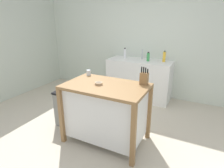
# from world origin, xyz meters

# --- Properties ---
(ground_plane) EXTENTS (6.44, 6.44, 0.00)m
(ground_plane) POSITION_xyz_m (0.00, 0.00, 0.00)
(ground_plane) COLOR #BCB29E
(ground_plane) RESTS_ON ground
(wall_back) EXTENTS (5.44, 0.10, 2.60)m
(wall_back) POSITION_xyz_m (0.00, 2.14, 1.30)
(wall_back) COLOR silver
(wall_back) RESTS_ON ground
(wall_left) EXTENTS (0.10, 2.74, 2.60)m
(wall_left) POSITION_xyz_m (-2.72, 0.77, 1.30)
(wall_left) COLOR beige
(wall_left) RESTS_ON ground
(kitchen_island) EXTENTS (1.19, 0.75, 0.91)m
(kitchen_island) POSITION_xyz_m (0.13, -0.03, 0.51)
(kitchen_island) COLOR olive
(kitchen_island) RESTS_ON ground
(knife_block) EXTENTS (0.11, 0.09, 0.25)m
(knife_block) POSITION_xyz_m (0.61, 0.24, 1.01)
(knife_block) COLOR olive
(knife_block) RESTS_ON kitchen_island
(bowl_ceramic_small) EXTENTS (0.11, 0.11, 0.04)m
(bowl_ceramic_small) POSITION_xyz_m (0.03, -0.07, 0.93)
(bowl_ceramic_small) COLOR tan
(bowl_ceramic_small) RESTS_ON kitchen_island
(drinking_cup) EXTENTS (0.07, 0.07, 0.09)m
(drinking_cup) POSITION_xyz_m (-0.35, 0.26, 0.96)
(drinking_cup) COLOR silver
(drinking_cup) RESTS_ON kitchen_island
(trash_bin) EXTENTS (0.36, 0.28, 0.63)m
(trash_bin) POSITION_xyz_m (-0.71, 0.04, 0.32)
(trash_bin) COLOR slate
(trash_bin) RESTS_ON ground
(sink_counter) EXTENTS (1.45, 0.60, 0.91)m
(sink_counter) POSITION_xyz_m (0.02, 1.79, 0.46)
(sink_counter) COLOR silver
(sink_counter) RESTS_ON ground
(sink_faucet) EXTENTS (0.02, 0.02, 0.22)m
(sink_faucet) POSITION_xyz_m (0.02, 1.93, 1.02)
(sink_faucet) COLOR #B7BCC1
(sink_faucet) RESTS_ON sink_counter
(bottle_spray_cleaner) EXTENTS (0.06, 0.06, 0.20)m
(bottle_spray_cleaner) POSITION_xyz_m (0.21, 1.77, 1.01)
(bottle_spray_cleaner) COLOR green
(bottle_spray_cleaner) RESTS_ON sink_counter
(bottle_dish_soap) EXTENTS (0.06, 0.06, 0.24)m
(bottle_dish_soap) POSITION_xyz_m (-0.38, 1.84, 1.02)
(bottle_dish_soap) COLOR white
(bottle_dish_soap) RESTS_ON sink_counter
(bottle_hand_soap) EXTENTS (0.06, 0.06, 0.24)m
(bottle_hand_soap) POSITION_xyz_m (0.54, 1.86, 1.02)
(bottle_hand_soap) COLOR yellow
(bottle_hand_soap) RESTS_ON sink_counter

